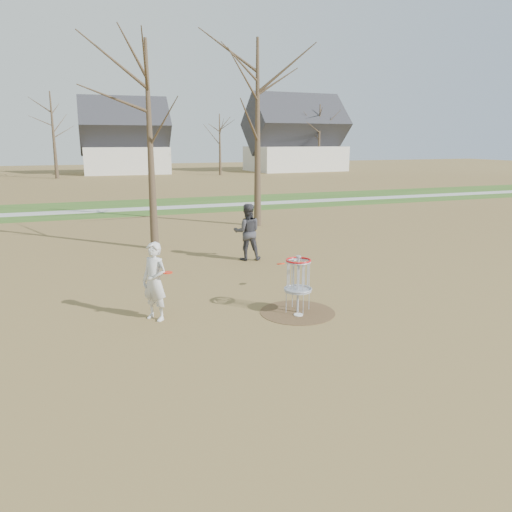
{
  "coord_description": "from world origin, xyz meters",
  "views": [
    {
      "loc": [
        -4.89,
        -10.25,
        4.02
      ],
      "look_at": [
        -0.5,
        1.5,
        1.1
      ],
      "focal_mm": 35.0,
      "sensor_mm": 36.0,
      "label": 1
    }
  ],
  "objects_px": {
    "player_throwing": "(247,232)",
    "player_standing": "(155,281)",
    "disc_grounded": "(298,315)",
    "disc_golf_basket": "(298,276)"
  },
  "relations": [
    {
      "from": "disc_grounded",
      "to": "disc_golf_basket",
      "type": "height_order",
      "value": "disc_golf_basket"
    },
    {
      "from": "player_standing",
      "to": "disc_golf_basket",
      "type": "height_order",
      "value": "player_standing"
    },
    {
      "from": "disc_golf_basket",
      "to": "player_throwing",
      "type": "bearing_deg",
      "value": 82.92
    },
    {
      "from": "player_throwing",
      "to": "disc_grounded",
      "type": "distance_m",
      "value": 5.86
    },
    {
      "from": "player_throwing",
      "to": "disc_golf_basket",
      "type": "relative_size",
      "value": 1.44
    },
    {
      "from": "player_standing",
      "to": "player_throwing",
      "type": "relative_size",
      "value": 0.93
    },
    {
      "from": "player_standing",
      "to": "disc_grounded",
      "type": "height_order",
      "value": "player_standing"
    },
    {
      "from": "player_throwing",
      "to": "player_standing",
      "type": "bearing_deg",
      "value": 64.38
    },
    {
      "from": "disc_grounded",
      "to": "disc_golf_basket",
      "type": "bearing_deg",
      "value": 70.02
    },
    {
      "from": "disc_grounded",
      "to": "disc_golf_basket",
      "type": "relative_size",
      "value": 0.16
    }
  ]
}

